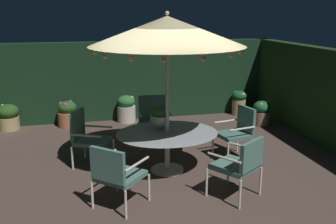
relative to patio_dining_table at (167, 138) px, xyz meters
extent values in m
cube|color=brown|center=(-0.06, -0.15, -0.62)|extent=(7.56, 7.72, 0.02)
cube|color=black|center=(-0.06, 3.56, 0.40)|extent=(7.56, 0.30, 2.02)
cylinder|color=silver|center=(0.00, 0.00, -0.60)|extent=(0.59, 0.59, 0.03)
cylinder|color=silver|center=(0.00, 0.00, -0.27)|extent=(0.09, 0.09, 0.69)
ellipsoid|color=#A0A6AD|center=(0.00, 0.00, 0.09)|extent=(1.79, 1.50, 0.03)
cylinder|color=beige|center=(0.00, 0.00, 0.58)|extent=(0.06, 0.06, 2.38)
cone|color=beige|center=(0.00, 0.00, 1.84)|extent=(2.58, 2.58, 0.48)
sphere|color=beige|center=(0.00, 0.00, 2.12)|extent=(0.07, 0.07, 0.07)
sphere|color=#F9DB8C|center=(1.18, 0.00, 1.53)|extent=(0.09, 0.09, 0.09)
sphere|color=#F9DB8C|center=(1.09, 0.47, 1.53)|extent=(0.09, 0.09, 0.09)
sphere|color=#F9DB8C|center=(0.71, 0.94, 1.53)|extent=(0.09, 0.09, 0.09)
sphere|color=#F9DB8C|center=(0.24, 1.16, 1.53)|extent=(0.09, 0.09, 0.09)
sphere|color=#F9DB8C|center=(-0.30, 1.14, 1.53)|extent=(0.09, 0.09, 0.09)
sphere|color=#F9DB8C|center=(-0.75, 0.91, 1.53)|extent=(0.09, 0.09, 0.09)
sphere|color=#F9DB8C|center=(-1.06, 0.52, 1.53)|extent=(0.09, 0.09, 0.09)
sphere|color=#F9DB8C|center=(-1.18, 0.02, 1.53)|extent=(0.09, 0.09, 0.09)
sphere|color=#F9DB8C|center=(-1.04, -0.55, 1.53)|extent=(0.09, 0.09, 0.09)
sphere|color=#F9DB8C|center=(-0.72, -0.94, 1.53)|extent=(0.09, 0.09, 0.09)
sphere|color=#F9DB8C|center=(-0.31, -1.14, 1.53)|extent=(0.09, 0.09, 0.09)
sphere|color=#F9DB8C|center=(0.23, -1.16, 1.53)|extent=(0.09, 0.09, 0.09)
sphere|color=#F9DB8C|center=(0.75, -0.92, 1.53)|extent=(0.09, 0.09, 0.09)
sphere|color=#F9DB8C|center=(1.06, -0.53, 1.53)|extent=(0.09, 0.09, 0.09)
cylinder|color=beige|center=(-0.10, 0.18, 0.18)|extent=(0.15, 0.15, 0.13)
cylinder|color=beige|center=(-0.10, 0.18, 0.31)|extent=(0.34, 0.34, 0.13)
ellipsoid|color=#2C642F|center=(-0.10, 0.18, 0.44)|extent=(0.31, 0.31, 0.19)
sphere|color=#A7347C|center=(-0.10, 0.18, 0.51)|extent=(0.11, 0.11, 0.11)
cylinder|color=silver|center=(1.13, -0.05, -0.39)|extent=(0.04, 0.04, 0.44)
cylinder|color=silver|center=(1.03, 0.47, -0.39)|extent=(0.04, 0.04, 0.44)
cylinder|color=silver|center=(1.69, 0.05, -0.39)|extent=(0.04, 0.04, 0.44)
cylinder|color=silver|center=(1.59, 0.58, -0.39)|extent=(0.04, 0.04, 0.44)
cube|color=#4A7268|center=(1.36, 0.26, -0.13)|extent=(0.65, 0.62, 0.07)
cube|color=#4A7268|center=(1.63, 0.31, 0.15)|extent=(0.16, 0.51, 0.49)
cylinder|color=silver|center=(1.41, 0.00, 0.07)|extent=(0.55, 0.14, 0.04)
cylinder|color=silver|center=(1.31, 0.52, 0.07)|extent=(0.55, 0.14, 0.04)
cylinder|color=beige|center=(0.35, 1.09, -0.40)|extent=(0.04, 0.04, 0.42)
cylinder|color=beige|center=(-0.27, 1.11, -0.40)|extent=(0.04, 0.04, 0.42)
cylinder|color=beige|center=(0.37, 1.66, -0.40)|extent=(0.04, 0.04, 0.42)
cylinder|color=beige|center=(-0.25, 1.68, -0.40)|extent=(0.04, 0.04, 0.42)
cube|color=#42756E|center=(0.05, 1.39, -0.16)|extent=(0.62, 0.58, 0.07)
cube|color=#42756E|center=(0.05, 1.66, 0.14)|extent=(0.59, 0.08, 0.52)
cylinder|color=beige|center=(0.36, 1.38, 0.09)|extent=(0.05, 0.55, 0.04)
cylinder|color=beige|center=(-0.26, 1.40, 0.09)|extent=(0.05, 0.55, 0.04)
cylinder|color=silver|center=(-0.88, 0.70, -0.40)|extent=(0.04, 0.04, 0.42)
cylinder|color=silver|center=(-1.11, 0.20, -0.40)|extent=(0.04, 0.04, 0.42)
cylinder|color=silver|center=(-1.42, 0.94, -0.40)|extent=(0.04, 0.04, 0.42)
cylinder|color=silver|center=(-1.65, 0.44, -0.40)|extent=(0.04, 0.04, 0.42)
cube|color=#4D7965|center=(-1.26, 0.57, -0.15)|extent=(0.75, 0.73, 0.07)
cube|color=#4D7965|center=(-1.52, 0.69, 0.14)|extent=(0.27, 0.50, 0.52)
cylinder|color=silver|center=(-1.15, 0.82, 0.05)|extent=(0.53, 0.26, 0.04)
cylinder|color=silver|center=(-1.38, 0.32, 0.05)|extent=(0.53, 0.26, 0.04)
cylinder|color=silver|center=(-0.95, -0.61, -0.40)|extent=(0.04, 0.04, 0.42)
cylinder|color=silver|center=(-0.51, -1.00, -0.40)|extent=(0.04, 0.04, 0.42)
cylinder|color=silver|center=(-1.35, -1.05, -0.40)|extent=(0.04, 0.04, 0.42)
cylinder|color=silver|center=(-0.92, -1.45, -0.40)|extent=(0.04, 0.04, 0.42)
cube|color=slate|center=(-0.93, -1.03, -0.16)|extent=(0.82, 0.82, 0.07)
cube|color=slate|center=(-1.13, -1.24, 0.11)|extent=(0.46, 0.42, 0.47)
cylinder|color=silver|center=(-1.15, -0.83, 0.09)|extent=(0.41, 0.45, 0.04)
cylinder|color=silver|center=(-0.72, -1.22, 0.09)|extent=(0.41, 0.45, 0.04)
cylinder|color=beige|center=(0.37, -1.07, -0.39)|extent=(0.04, 0.04, 0.45)
cylinder|color=beige|center=(0.86, -0.73, -0.39)|extent=(0.04, 0.04, 0.45)
cylinder|color=beige|center=(0.71, -1.56, -0.39)|extent=(0.04, 0.04, 0.45)
cylinder|color=beige|center=(1.19, -1.22, -0.39)|extent=(0.04, 0.04, 0.45)
cube|color=slate|center=(0.78, -1.14, -0.12)|extent=(0.80, 0.80, 0.07)
cube|color=slate|center=(0.94, -1.38, 0.13)|extent=(0.50, 0.37, 0.44)
cylinder|color=beige|center=(0.54, -1.31, 0.10)|extent=(0.35, 0.49, 0.04)
cylinder|color=beige|center=(1.03, -0.98, 0.10)|extent=(0.35, 0.49, 0.04)
cylinder|color=beige|center=(-0.33, 3.21, -0.41)|extent=(0.46, 0.46, 0.41)
ellipsoid|color=#2D6933|center=(-0.33, 3.21, -0.08)|extent=(0.45, 0.45, 0.31)
sphere|color=#E8D34F|center=(-0.19, 3.22, 0.00)|extent=(0.11, 0.11, 0.11)
sphere|color=#F0C557|center=(-0.36, 3.38, -0.04)|extent=(0.07, 0.07, 0.07)
sphere|color=#DFD94F|center=(-0.47, 3.21, -0.02)|extent=(0.09, 0.09, 0.09)
sphere|color=#E1CE5B|center=(-0.33, 3.11, -0.01)|extent=(0.10, 0.10, 0.10)
cylinder|color=#8A6C50|center=(2.92, 2.16, -0.44)|extent=(0.41, 0.41, 0.34)
ellipsoid|color=#1D5C30|center=(2.92, 2.16, -0.15)|extent=(0.43, 0.43, 0.30)
sphere|color=orange|center=(3.08, 2.18, -0.04)|extent=(0.08, 0.08, 0.08)
sphere|color=orange|center=(2.90, 2.27, -0.06)|extent=(0.06, 0.06, 0.06)
sphere|color=#E47343|center=(2.85, 2.07, -0.07)|extent=(0.10, 0.10, 0.10)
cylinder|color=tan|center=(-3.16, 3.20, -0.46)|extent=(0.47, 0.47, 0.31)
ellipsoid|color=#274E1D|center=(-3.16, 3.20, -0.16)|extent=(0.50, 0.50, 0.35)
sphere|color=#DBD554|center=(-3.00, 3.19, -0.15)|extent=(0.08, 0.08, 0.08)
sphere|color=yellow|center=(-3.29, 3.33, -0.04)|extent=(0.07, 0.07, 0.07)
sphere|color=#F3D854|center=(-3.25, 3.11, -0.07)|extent=(0.10, 0.10, 0.10)
cylinder|color=#B1643F|center=(-1.78, 3.14, -0.43)|extent=(0.48, 0.48, 0.36)
ellipsoid|color=#285120|center=(-1.78, 3.14, -0.13)|extent=(0.44, 0.44, 0.31)
sphere|color=#B1328C|center=(-1.64, 3.14, -0.11)|extent=(0.06, 0.06, 0.06)
sphere|color=#A93489|center=(-1.70, 3.28, -0.03)|extent=(0.09, 0.09, 0.09)
sphere|color=#AE378C|center=(-1.84, 3.23, -0.08)|extent=(0.09, 0.09, 0.09)
sphere|color=#AF3C85|center=(-1.93, 3.16, -0.04)|extent=(0.10, 0.10, 0.10)
sphere|color=#B03281|center=(-1.82, 2.99, -0.03)|extent=(0.09, 0.09, 0.09)
sphere|color=#C03282|center=(-1.72, 3.03, -0.10)|extent=(0.08, 0.08, 0.08)
cylinder|color=tan|center=(2.77, 3.20, -0.40)|extent=(0.37, 0.37, 0.42)
ellipsoid|color=#164D2E|center=(2.77, 3.20, -0.08)|extent=(0.40, 0.40, 0.28)
sphere|color=#EBBE4A|center=(2.88, 3.17, -0.03)|extent=(0.09, 0.09, 0.09)
sphere|color=#ECC749|center=(2.73, 3.36, -0.04)|extent=(0.11, 0.11, 0.11)
sphere|color=yellow|center=(2.68, 3.22, -0.05)|extent=(0.06, 0.06, 0.06)
sphere|color=yellow|center=(2.81, 3.04, -0.02)|extent=(0.09, 0.09, 0.09)
camera|label=1|loc=(-1.40, -6.02, 2.15)|focal=39.89mm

